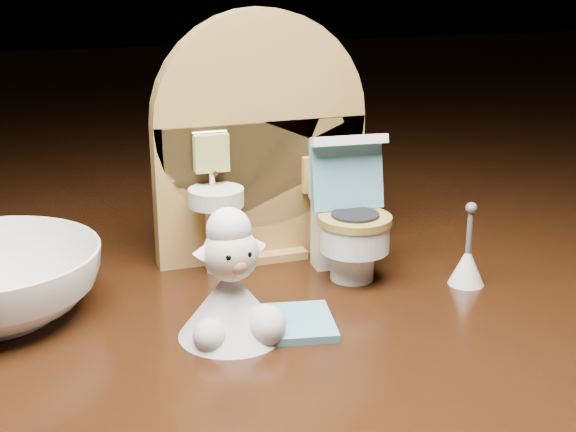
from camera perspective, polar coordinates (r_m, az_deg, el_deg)
name	(u,v)px	position (r m, az deg, el deg)	size (l,w,h in m)	color
backdrop_panel	(259,152)	(0.48, -2.05, 4.54)	(0.13, 0.05, 0.15)	#A87E3F
toy_toilet	(349,225)	(0.47, 4.35, -0.62)	(0.04, 0.06, 0.08)	white
bath_mat	(282,323)	(0.41, -0.41, -7.65)	(0.05, 0.04, 0.00)	#5591AA
toilet_brush	(467,263)	(0.47, 12.63, -3.28)	(0.02, 0.02, 0.05)	white
plush_lamb	(232,293)	(0.39, -4.01, -5.45)	(0.05, 0.05, 0.07)	silver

